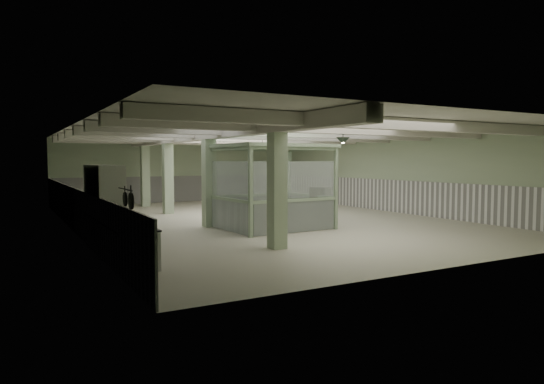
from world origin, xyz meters
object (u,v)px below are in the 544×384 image
walkin_cooler (105,205)px  guard_booth (272,173)px  prep_counter (116,236)px  filing_cabinet (320,206)px

walkin_cooler → guard_booth: (5.97, 1.15, 0.78)m
prep_counter → filing_cabinet: (7.78, 1.88, 0.26)m
prep_counter → guard_booth: bearing=19.9°
prep_counter → walkin_cooler: 1.23m
prep_counter → guard_booth: 6.44m
walkin_cooler → filing_cabinet: size_ratio=1.82×
walkin_cooler → filing_cabinet: 7.93m
walkin_cooler → guard_booth: size_ratio=0.68×
walkin_cooler → guard_booth: guard_booth is taller
prep_counter → walkin_cooler: walkin_cooler is taller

